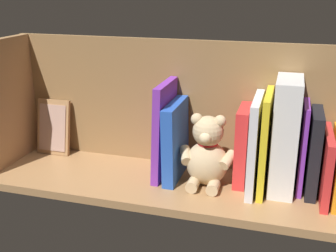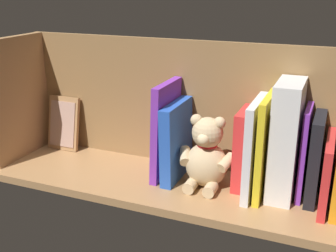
% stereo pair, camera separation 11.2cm
% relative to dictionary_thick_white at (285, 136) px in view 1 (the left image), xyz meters
% --- Properties ---
extents(ground_plane, '(1.03, 0.30, 0.02)m').
position_rel_dictionary_thick_white_xyz_m(ground_plane, '(0.30, 0.04, -0.16)').
color(ground_plane, '#A87A4C').
extents(shelf_back_panel, '(1.03, 0.02, 0.37)m').
position_rel_dictionary_thick_white_xyz_m(shelf_back_panel, '(0.30, -0.09, 0.04)').
color(shelf_back_panel, olive).
rests_on(shelf_back_panel, ground_plane).
extents(shelf_side_divider, '(0.02, 0.24, 0.37)m').
position_rel_dictionary_thick_white_xyz_m(shelf_side_divider, '(0.80, 0.04, 0.04)').
color(shelf_side_divider, '#A87A4C').
rests_on(shelf_side_divider, ground_plane).
extents(book_1, '(0.02, 0.19, 0.17)m').
position_rel_dictionary_thick_white_xyz_m(book_1, '(-0.10, 0.02, -0.06)').
color(book_1, red).
rests_on(book_1, ground_plane).
extents(book_2, '(0.03, 0.14, 0.22)m').
position_rel_dictionary_thick_white_xyz_m(book_2, '(-0.07, -0.01, -0.04)').
color(book_2, black).
rests_on(book_2, ground_plane).
extents(book_3, '(0.01, 0.13, 0.23)m').
position_rel_dictionary_thick_white_xyz_m(book_3, '(-0.05, -0.01, -0.03)').
color(book_3, purple).
rests_on(book_3, ground_plane).
extents(dictionary_thick_white, '(0.06, 0.16, 0.30)m').
position_rel_dictionary_thick_white_xyz_m(dictionary_thick_white, '(0.00, 0.00, 0.00)').
color(dictionary_thick_white, white).
rests_on(dictionary_thick_white, ground_plane).
extents(book_4, '(0.02, 0.18, 0.26)m').
position_rel_dictionary_thick_white_xyz_m(book_4, '(0.05, 0.01, -0.02)').
color(book_4, yellow).
rests_on(book_4, ground_plane).
extents(book_5, '(0.02, 0.19, 0.25)m').
position_rel_dictionary_thick_white_xyz_m(book_5, '(0.07, 0.02, -0.03)').
color(book_5, silver).
rests_on(book_5, ground_plane).
extents(book_6, '(0.03, 0.13, 0.21)m').
position_rel_dictionary_thick_white_xyz_m(book_6, '(0.11, -0.01, -0.04)').
color(book_6, red).
rests_on(book_6, ground_plane).
extents(teddy_bear, '(0.16, 0.13, 0.20)m').
position_rel_dictionary_thick_white_xyz_m(teddy_bear, '(0.20, 0.03, -0.06)').
color(teddy_bear, '#D1B284').
rests_on(teddy_bear, ground_plane).
extents(book_7, '(0.04, 0.17, 0.22)m').
position_rel_dictionary_thick_white_xyz_m(book_7, '(0.29, 0.01, -0.04)').
color(book_7, blue).
rests_on(book_7, ground_plane).
extents(book_8, '(0.03, 0.17, 0.27)m').
position_rel_dictionary_thick_white_xyz_m(book_8, '(0.32, 0.00, -0.01)').
color(book_8, purple).
rests_on(book_8, ground_plane).
extents(picture_frame_leaning, '(0.11, 0.05, 0.17)m').
position_rel_dictionary_thick_white_xyz_m(picture_frame_leaning, '(0.71, -0.05, -0.06)').
color(picture_frame_leaning, '#A87A4C').
rests_on(picture_frame_leaning, ground_plane).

